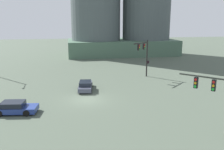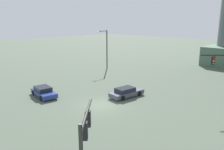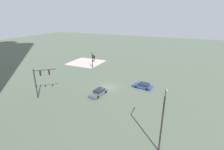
{
  "view_description": "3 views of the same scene",
  "coord_description": "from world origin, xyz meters",
  "px_view_note": "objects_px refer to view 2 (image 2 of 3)",
  "views": [
    {
      "loc": [
        -1.85,
        -27.22,
        9.21
      ],
      "look_at": [
        2.96,
        -0.18,
        2.91
      ],
      "focal_mm": 38.68,
      "sensor_mm": 36.0,
      "label": 1
    },
    {
      "loc": [
        17.81,
        -16.57,
        9.4
      ],
      "look_at": [
        1.2,
        0.49,
        3.63
      ],
      "focal_mm": 36.6,
      "sensor_mm": 36.0,
      "label": 2
    },
    {
      "loc": [
        -15.36,
        31.77,
        15.86
      ],
      "look_at": [
        0.08,
        -2.48,
        2.19
      ],
      "focal_mm": 26.89,
      "sensor_mm": 36.0,
      "label": 3
    }
  ],
  "objects_px": {
    "traffic_signal_near_corner": "(84,143)",
    "sedan_car_approaching": "(126,92)",
    "streetlamp_curved_arm": "(106,46)",
    "sedan_car_waiting_far": "(44,92)"
  },
  "relations": [
    {
      "from": "traffic_signal_near_corner",
      "to": "sedan_car_approaching",
      "type": "bearing_deg",
      "value": -9.69
    },
    {
      "from": "streetlamp_curved_arm",
      "to": "sedan_car_waiting_far",
      "type": "bearing_deg",
      "value": 16.23
    },
    {
      "from": "streetlamp_curved_arm",
      "to": "sedan_car_approaching",
      "type": "height_order",
      "value": "streetlamp_curved_arm"
    },
    {
      "from": "traffic_signal_near_corner",
      "to": "sedan_car_approaching",
      "type": "relative_size",
      "value": 1.08
    },
    {
      "from": "streetlamp_curved_arm",
      "to": "sedan_car_waiting_far",
      "type": "height_order",
      "value": "streetlamp_curved_arm"
    },
    {
      "from": "traffic_signal_near_corner",
      "to": "sedan_car_approaching",
      "type": "height_order",
      "value": "traffic_signal_near_corner"
    },
    {
      "from": "sedan_car_approaching",
      "to": "traffic_signal_near_corner",
      "type": "bearing_deg",
      "value": -139.38
    },
    {
      "from": "traffic_signal_near_corner",
      "to": "sedan_car_approaching",
      "type": "distance_m",
      "value": 17.6
    },
    {
      "from": "sedan_car_waiting_far",
      "to": "sedan_car_approaching",
      "type": "bearing_deg",
      "value": 51.21
    },
    {
      "from": "sedan_car_waiting_far",
      "to": "streetlamp_curved_arm",
      "type": "bearing_deg",
      "value": 118.32
    }
  ]
}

